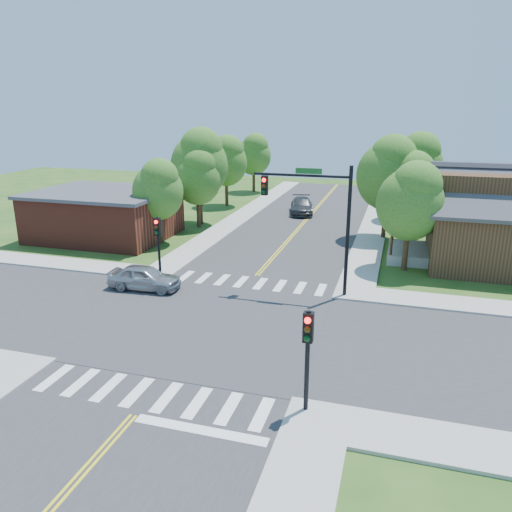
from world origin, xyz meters
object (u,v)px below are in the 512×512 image
(car_dgrey, at_px, (302,206))
(house_ne, at_px, (512,216))
(car_silver, at_px, (145,278))
(signal_mast_ne, at_px, (317,209))
(signal_pole_nw, at_px, (158,236))
(signal_pole_se, at_px, (308,343))

(car_dgrey, bearing_deg, house_ne, -49.19)
(house_ne, height_order, car_silver, house_ne)
(car_dgrey, bearing_deg, signal_mast_ne, -89.24)
(signal_mast_ne, height_order, car_dgrey, signal_mast_ne)
(signal_pole_nw, distance_m, car_silver, 2.85)
(signal_mast_ne, bearing_deg, signal_pole_se, -81.44)
(signal_mast_ne, distance_m, car_dgrey, 21.56)
(signal_pole_se, bearing_deg, car_silver, 140.61)
(house_ne, bearing_deg, signal_pole_nw, -157.31)
(signal_pole_se, bearing_deg, car_dgrey, 101.68)
(signal_pole_se, height_order, car_silver, signal_pole_se)
(house_ne, bearing_deg, car_dgrey, 143.39)
(house_ne, distance_m, car_silver, 23.39)
(car_silver, bearing_deg, house_ne, -65.12)
(car_silver, height_order, car_dgrey, car_dgrey)
(signal_pole_nw, distance_m, house_ne, 22.45)
(house_ne, height_order, car_dgrey, house_ne)
(signal_pole_nw, xyz_separation_m, house_ne, (20.71, 8.66, 0.67))
(signal_mast_ne, bearing_deg, house_ne, 37.68)
(signal_mast_ne, distance_m, signal_pole_se, 11.55)
(house_ne, bearing_deg, signal_mast_ne, -142.32)
(signal_pole_nw, bearing_deg, house_ne, 22.69)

